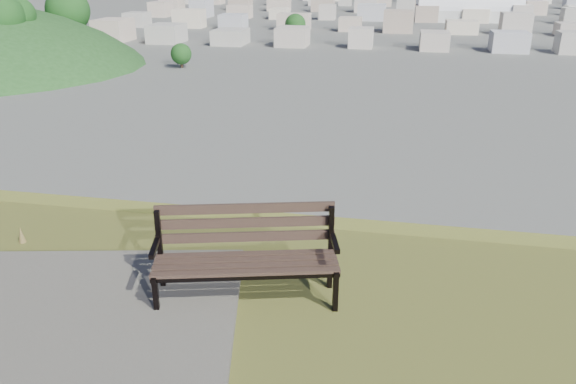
# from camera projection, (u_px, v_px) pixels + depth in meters

# --- Properties ---
(park_bench) EXTENTS (1.74, 0.93, 0.87)m
(park_bench) POSITION_uv_depth(u_px,v_px,m) (246.00, 250.00, 5.14)
(park_bench) COLOR #3B2C22
(park_bench) RESTS_ON hilltop_mesa
(arena) EXTENTS (51.33, 24.13, 21.18)m
(arena) POSITION_uv_depth(u_px,v_px,m) (468.00, 11.00, 282.28)
(arena) COLOR silver
(arena) RESTS_ON ground
(city_blocks) EXTENTS (395.00, 361.00, 7.00)m
(city_blocks) POSITION_uv_depth(u_px,v_px,m) (402.00, 2.00, 369.22)
(city_blocks) COLOR #BEB3A7
(city_blocks) RESTS_ON ground
(city_trees) EXTENTS (406.52, 387.20, 9.98)m
(city_trees) POSITION_uv_depth(u_px,v_px,m) (352.00, 7.00, 304.86)
(city_trees) COLOR #35251A
(city_trees) RESTS_ON ground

